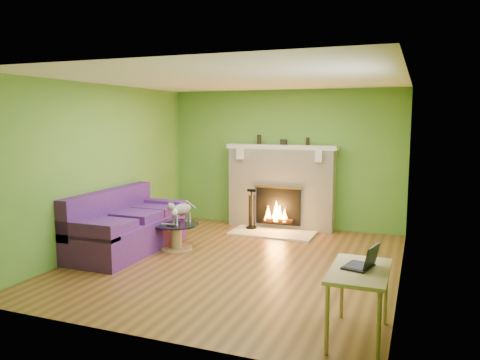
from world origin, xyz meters
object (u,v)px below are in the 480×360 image
at_px(desk, 359,278).
at_px(coffee_table, 176,234).
at_px(cat, 182,212).
at_px(sofa, 125,227).

bearing_deg(desk, coffee_table, 146.18).
bearing_deg(cat, desk, -21.03).
relative_size(desk, cat, 1.51).
relative_size(coffee_table, cat, 1.21).
xyz_separation_m(sofa, coffee_table, (0.71, 0.35, -0.13)).
xyz_separation_m(desk, cat, (-3.01, 2.12, 0.01)).
xyz_separation_m(sofa, cat, (0.79, 0.40, 0.23)).
height_order(sofa, cat, sofa).
height_order(coffee_table, cat, cat).
bearing_deg(cat, sofa, -138.91).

